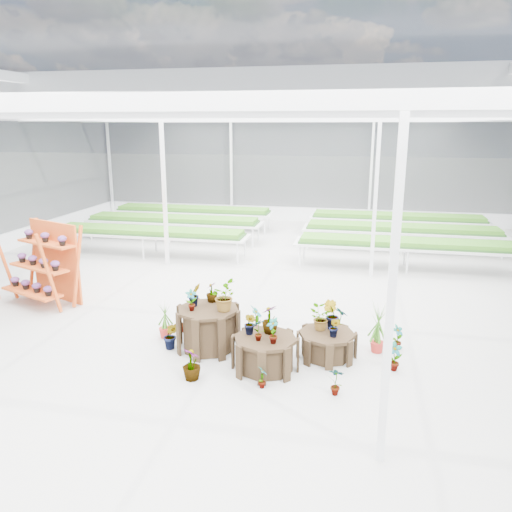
% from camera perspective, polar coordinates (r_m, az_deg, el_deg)
% --- Properties ---
extents(ground_plane, '(24.00, 24.00, 0.00)m').
position_cam_1_polar(ground_plane, '(10.81, -2.96, -7.57)').
color(ground_plane, gray).
rests_on(ground_plane, ground).
extents(greenhouse_shell, '(18.00, 24.00, 4.50)m').
position_cam_1_polar(greenhouse_shell, '(10.17, -3.13, 4.24)').
color(greenhouse_shell, white).
rests_on(greenhouse_shell, ground).
extents(steel_frame, '(18.00, 24.00, 4.50)m').
position_cam_1_polar(steel_frame, '(10.17, -3.13, 4.24)').
color(steel_frame, silver).
rests_on(steel_frame, ground).
extents(nursery_benches, '(16.00, 7.00, 0.84)m').
position_cam_1_polar(nursery_benches, '(17.45, 3.01, 2.56)').
color(nursery_benches, silver).
rests_on(nursery_benches, ground).
extents(plinth_tall, '(1.28, 1.28, 0.81)m').
position_cam_1_polar(plinth_tall, '(9.49, -5.45, -8.24)').
color(plinth_tall, '#322314').
rests_on(plinth_tall, ground).
extents(plinth_mid, '(1.22, 1.22, 0.60)m').
position_cam_1_polar(plinth_mid, '(8.74, 1.07, -11.06)').
color(plinth_mid, '#322314').
rests_on(plinth_mid, ground).
extents(plinth_low, '(1.21, 1.21, 0.47)m').
position_cam_1_polar(plinth_low, '(9.29, 8.06, -10.00)').
color(plinth_low, '#322314').
rests_on(plinth_low, ground).
extents(shelf_rack, '(2.03, 1.55, 1.91)m').
position_cam_1_polar(shelf_rack, '(12.64, -23.40, -0.91)').
color(shelf_rack, '#C84C19').
rests_on(shelf_rack, ground).
extents(nursery_plants, '(4.82, 2.81, 1.36)m').
position_cam_1_polar(nursery_plants, '(9.36, 0.54, -7.52)').
color(nursery_plants, '#38731E').
rests_on(nursery_plants, ground).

